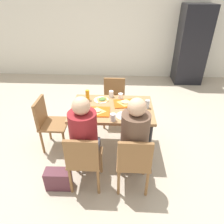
{
  "coord_description": "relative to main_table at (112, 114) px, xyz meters",
  "views": [
    {
      "loc": [
        0.12,
        -2.5,
        2.21
      ],
      "look_at": [
        0.0,
        0.0,
        0.67
      ],
      "focal_mm": 32.55,
      "sensor_mm": 36.0,
      "label": 1
    }
  ],
  "objects": [
    {
      "name": "soda_can",
      "position": [
        0.5,
        0.02,
        0.16
      ],
      "size": [
        0.07,
        0.07,
        0.12
      ],
      "primitive_type": "cylinder",
      "color": "#B7BCC6",
      "rests_on": "main_table"
    },
    {
      "name": "handbag",
      "position": [
        -0.64,
        -0.79,
        -0.51
      ],
      "size": [
        0.32,
        0.17,
        0.28
      ],
      "primitive_type": "cube",
      "rotation": [
        0.0,
        0.0,
        0.02
      ],
      "color": "#592D38",
      "rests_on": "ground_plane"
    },
    {
      "name": "plastic_cup_a",
      "position": [
        -0.03,
        0.33,
        0.15
      ],
      "size": [
        0.07,
        0.07,
        0.1
      ],
      "primitive_type": "cylinder",
      "color": "white",
      "rests_on": "main_table"
    },
    {
      "name": "plastic_cup_b",
      "position": [
        0.03,
        -0.33,
        0.15
      ],
      "size": [
        0.07,
        0.07,
        0.1
      ],
      "primitive_type": "cylinder",
      "color": "white",
      "rests_on": "main_table"
    },
    {
      "name": "person_in_brown_jacket",
      "position": [
        0.29,
        -0.63,
        0.09
      ],
      "size": [
        0.32,
        0.42,
        1.25
      ],
      "color": "#383842",
      "rests_on": "ground_plane"
    },
    {
      "name": "paper_plate_center",
      "position": [
        -0.18,
        0.21,
        0.11
      ],
      "size": [
        0.22,
        0.22,
        0.01
      ],
      "primitive_type": "cylinder",
      "color": "white",
      "rests_on": "main_table"
    },
    {
      "name": "person_in_red",
      "position": [
        -0.29,
        -0.63,
        0.09
      ],
      "size": [
        0.32,
        0.42,
        1.25
      ],
      "color": "#383842",
      "rests_on": "ground_plane"
    },
    {
      "name": "plastic_cup_c",
      "position": [
        -0.47,
        0.06,
        0.15
      ],
      "size": [
        0.07,
        0.07,
        0.1
      ],
      "primitive_type": "cylinder",
      "color": "white",
      "rests_on": "main_table"
    },
    {
      "name": "drink_fridge",
      "position": [
        1.88,
        2.85,
        0.3
      ],
      "size": [
        0.7,
        0.6,
        1.9
      ],
      "primitive_type": "cube",
      "color": "black",
      "rests_on": "ground_plane"
    },
    {
      "name": "condiment_bottle",
      "position": [
        -0.38,
        0.21,
        0.18
      ],
      "size": [
        0.06,
        0.06,
        0.16
      ],
      "primitive_type": "cylinder",
      "color": "orange",
      "rests_on": "main_table"
    },
    {
      "name": "chair_left_end",
      "position": [
        -0.97,
        0.0,
        -0.15
      ],
      "size": [
        0.4,
        0.4,
        0.84
      ],
      "color": "olive",
      "rests_on": "ground_plane"
    },
    {
      "name": "pizza_slice_c",
      "position": [
        -0.16,
        0.21,
        0.12
      ],
      "size": [
        0.21,
        0.21,
        0.02
      ],
      "color": "#C68C47",
      "rests_on": "paper_plate_center"
    },
    {
      "name": "plastic_cup_d",
      "position": [
        0.12,
        0.25,
        0.15
      ],
      "size": [
        0.07,
        0.07,
        0.1
      ],
      "primitive_type": "cylinder",
      "color": "white",
      "rests_on": "main_table"
    },
    {
      "name": "pizza_slice_b",
      "position": [
        0.19,
        0.13,
        0.13
      ],
      "size": [
        0.21,
        0.19,
        0.02
      ],
      "color": "tan",
      "rests_on": "tray_red_far"
    },
    {
      "name": "tray_red_far",
      "position": [
        0.2,
        0.12,
        0.11
      ],
      "size": [
        0.39,
        0.3,
        0.02
      ],
      "primitive_type": "cube",
      "rotation": [
        0.0,
        0.0,
        0.13
      ],
      "color": "#D85914",
      "rests_on": "main_table"
    },
    {
      "name": "main_table",
      "position": [
        0.0,
        0.0,
        0.0
      ],
      "size": [
        1.17,
        0.78,
        0.75
      ],
      "color": "#9E7247",
      "rests_on": "ground_plane"
    },
    {
      "name": "pizza_slice_a",
      "position": [
        -0.21,
        -0.14,
        0.13
      ],
      "size": [
        0.2,
        0.16,
        0.02
      ],
      "color": "#DBAD60",
      "rests_on": "tray_red_near"
    },
    {
      "name": "paper_plate_near_edge",
      "position": [
        0.18,
        -0.21,
        0.11
      ],
      "size": [
        0.22,
        0.22,
        0.01
      ],
      "primitive_type": "cylinder",
      "color": "white",
      "rests_on": "main_table"
    },
    {
      "name": "ground_plane",
      "position": [
        0.0,
        0.0,
        -0.66
      ],
      "size": [
        10.0,
        10.0,
        0.02
      ],
      "primitive_type": "cube",
      "color": "#B7A893"
    },
    {
      "name": "chair_near_right",
      "position": [
        0.29,
        -0.77,
        -0.15
      ],
      "size": [
        0.4,
        0.4,
        0.84
      ],
      "color": "olive",
      "rests_on": "ground_plane"
    },
    {
      "name": "tray_red_near",
      "position": [
        -0.2,
        -0.14,
        0.11
      ],
      "size": [
        0.36,
        0.27,
        0.02
      ],
      "primitive_type": "cube",
      "rotation": [
        0.0,
        0.0,
        0.02
      ],
      "color": "#D85914",
      "rests_on": "main_table"
    },
    {
      "name": "chair_far_side",
      "position": [
        0.0,
        0.77,
        -0.15
      ],
      "size": [
        0.4,
        0.4,
        0.84
      ],
      "color": "olive",
      "rests_on": "ground_plane"
    },
    {
      "name": "back_wall",
      "position": [
        0.0,
        3.2,
        0.75
      ],
      "size": [
        10.0,
        0.1,
        2.8
      ],
      "primitive_type": "cube",
      "color": "silver",
      "rests_on": "ground_plane"
    },
    {
      "name": "foil_bundle",
      "position": [
        -0.5,
        -0.02,
        0.15
      ],
      "size": [
        0.1,
        0.1,
        0.1
      ],
      "primitive_type": "sphere",
      "color": "silver",
      "rests_on": "main_table"
    },
    {
      "name": "chair_near_left",
      "position": [
        -0.29,
        -0.77,
        -0.15
      ],
      "size": [
        0.4,
        0.4,
        0.84
      ],
      "color": "olive",
      "rests_on": "ground_plane"
    }
  ]
}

